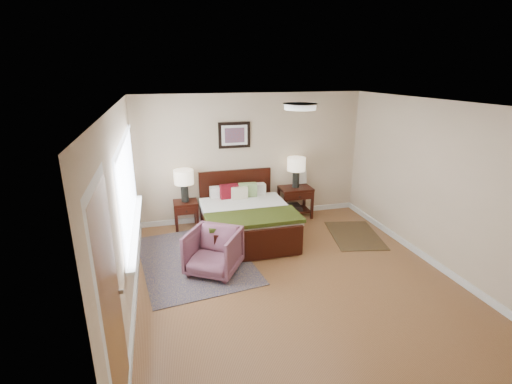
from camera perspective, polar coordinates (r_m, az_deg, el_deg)
The scene contains 18 objects.
floor at distance 5.61m, azimuth 5.87°, elevation -12.97°, with size 5.00×5.00×0.00m, color brown.
back_wall at distance 7.38m, azimuth -0.65°, elevation 5.30°, with size 4.50×0.04×2.50m, color #CCB494.
front_wall at distance 3.12m, azimuth 23.56°, elevation -15.36°, with size 4.50×0.04×2.50m, color #CCB494.
left_wall at distance 4.79m, azimuth -19.74°, elevation -3.02°, with size 0.04×5.00×2.50m, color #CCB494.
right_wall at distance 6.23m, azimuth 26.01°, elevation 0.99°, with size 0.04×5.00×2.50m, color #CCB494.
ceiling at distance 4.83m, azimuth 6.84°, elevation 13.36°, with size 4.50×5.00×0.02m, color white.
window at distance 5.41m, azimuth -18.81°, elevation 0.88°, with size 0.11×2.72×1.32m.
door at distance 3.31m, azimuth -21.20°, elevation -16.65°, with size 0.06×1.00×2.18m.
ceil_fixture at distance 4.83m, azimuth 6.82°, elevation 12.95°, with size 0.44×0.44×0.08m.
bed at distance 6.67m, azimuth -1.59°, elevation -3.15°, with size 1.57×1.88×1.01m.
wall_art at distance 7.18m, azimuth -3.34°, elevation 8.73°, with size 0.62×0.05×0.50m.
nightstand_left at distance 7.18m, azimuth -10.76°, elevation -2.39°, with size 0.45×0.40×0.53m.
nightstand_right at distance 7.64m, azimuth 6.09°, elevation -1.03°, with size 0.64×0.48×0.64m.
lamp_left at distance 7.02m, azimuth -11.03°, elevation 1.90°, with size 0.36×0.36×0.61m.
lamp_right at distance 7.46m, azimuth 6.22°, elevation 3.92°, with size 0.36×0.36×0.61m.
armchair at distance 5.61m, azimuth -6.54°, elevation -9.09°, with size 0.72×0.74×0.67m, color brown.
rug_persian at distance 6.15m, azimuth -9.38°, elevation -10.12°, with size 1.62×2.29×0.01m, color #0C103D.
rug_navy at distance 7.12m, azimuth 14.93°, elevation -6.41°, with size 0.84×1.26×0.01m, color black.
Camera 1 is at (-1.77, -4.47, 2.89)m, focal length 26.00 mm.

